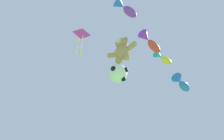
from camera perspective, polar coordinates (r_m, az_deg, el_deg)
teddy_bear_kite at (r=13.05m, az=2.61°, el=5.27°), size 1.99×0.88×2.02m
soccer_ball_kite at (r=12.22m, az=1.59°, el=-0.84°), size 1.18×1.17×1.09m
fish_kite_violet at (r=14.38m, az=3.49°, el=15.81°), size 1.14×1.75×0.71m
fish_kite_crimson at (r=15.28m, az=9.86°, el=7.26°), size 0.98×2.21×0.71m
fish_kite_goldfin at (r=16.90m, az=13.07°, el=3.08°), size 1.11×1.73×0.61m
fish_kite_cobalt at (r=18.28m, az=17.69°, el=-3.28°), size 1.04×2.12×0.84m
diamond_kite at (r=14.23m, az=-8.02°, el=8.90°), size 0.86×0.89×3.00m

